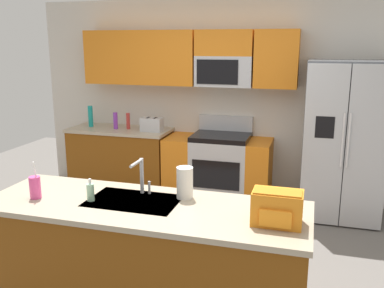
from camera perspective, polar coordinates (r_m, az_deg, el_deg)
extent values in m
plane|color=#66605B|center=(4.11, -2.48, -16.31)|extent=(9.00, 9.00, 0.00)
cube|color=beige|center=(5.70, 4.34, 5.96)|extent=(5.20, 0.10, 2.60)
cube|color=orange|center=(5.95, -10.59, 11.41)|extent=(0.70, 0.32, 0.70)
cube|color=orange|center=(5.65, -3.55, 11.51)|extent=(0.82, 0.32, 0.70)
cube|color=orange|center=(5.34, 11.34, 11.17)|extent=(0.52, 0.32, 0.70)
cube|color=#B7BABF|center=(5.44, 4.42, 9.74)|extent=(0.72, 0.32, 0.38)
cube|color=black|center=(5.30, 3.41, 9.65)|extent=(0.52, 0.01, 0.30)
cube|color=orange|center=(5.43, 4.49, 13.42)|extent=(0.72, 0.32, 0.32)
cube|color=brown|center=(5.98, -9.50, -2.33)|extent=(1.36, 0.60, 0.86)
cube|color=tan|center=(5.88, -9.67, 1.89)|extent=(1.39, 0.63, 0.04)
cube|color=#B7BABF|center=(5.54, 3.89, -3.58)|extent=(0.72, 0.60, 0.84)
cube|color=black|center=(5.25, 3.18, -4.21)|extent=(0.60, 0.01, 0.36)
cube|color=black|center=(5.42, 3.96, 0.97)|extent=(0.72, 0.60, 0.06)
cube|color=#B7BABF|center=(5.66, 4.57, 2.83)|extent=(0.72, 0.06, 0.20)
cube|color=orange|center=(5.67, -1.46, -3.14)|extent=(0.36, 0.60, 0.84)
cube|color=orange|center=(5.46, 9.03, -3.97)|extent=(0.28, 0.60, 0.84)
cube|color=#4C4F54|center=(5.26, 19.66, 0.42)|extent=(0.90, 0.70, 1.85)
cube|color=#B7BABF|center=(4.89, 17.26, -0.35)|extent=(0.44, 0.04, 1.81)
cube|color=#B7BABF|center=(4.92, 22.49, -0.69)|extent=(0.44, 0.04, 1.81)
cylinder|color=silver|center=(4.85, 19.64, 0.48)|extent=(0.02, 0.02, 0.60)
cylinder|color=silver|center=(4.85, 20.34, 0.43)|extent=(0.02, 0.02, 0.60)
cube|color=black|center=(4.82, 17.44, 2.15)|extent=(0.20, 0.00, 0.24)
cube|color=brown|center=(3.33, -6.34, -15.61)|extent=(2.35, 0.77, 0.86)
cube|color=tan|center=(3.14, -6.55, -8.40)|extent=(2.39, 0.81, 0.04)
cube|color=#B7BABF|center=(3.21, -7.87, -7.79)|extent=(0.68, 0.44, 0.03)
cube|color=#B7BABF|center=(5.62, -5.44, 2.63)|extent=(0.28, 0.16, 0.18)
cube|color=black|center=(5.62, -5.93, 3.54)|extent=(0.03, 0.11, 0.01)
cube|color=black|center=(5.58, -4.98, 3.49)|extent=(0.03, 0.11, 0.01)
cylinder|color=#B2332D|center=(5.80, -8.59, 3.07)|extent=(0.05, 0.05, 0.22)
cylinder|color=teal|center=(6.06, -13.50, 3.65)|extent=(0.07, 0.07, 0.29)
cylinder|color=purple|center=(5.84, -10.26, 3.12)|extent=(0.06, 0.06, 0.23)
cylinder|color=#B7BABF|center=(3.31, -6.77, -4.27)|extent=(0.03, 0.03, 0.28)
cylinder|color=#B7BABF|center=(3.18, -7.53, -2.57)|extent=(0.02, 0.20, 0.02)
cylinder|color=#B7BABF|center=(3.32, -5.76, -5.85)|extent=(0.02, 0.02, 0.10)
cylinder|color=#EA4C93|center=(3.41, -20.37, -5.50)|extent=(0.08, 0.08, 0.17)
cylinder|color=white|center=(3.36, -20.39, -3.36)|extent=(0.01, 0.03, 0.14)
cylinder|color=#A5D8B2|center=(3.24, -13.51, -6.34)|extent=(0.06, 0.06, 0.13)
cylinder|color=white|center=(3.21, -13.59, -4.92)|extent=(0.02, 0.02, 0.04)
cylinder|color=white|center=(3.19, -0.98, -5.23)|extent=(0.12, 0.12, 0.24)
cube|color=orange|center=(2.81, 11.40, -8.42)|extent=(0.32, 0.20, 0.22)
cube|color=#C7701A|center=(2.75, 11.46, -6.54)|extent=(0.30, 0.14, 0.03)
cube|color=orange|center=(2.72, 11.17, -9.81)|extent=(0.20, 0.03, 0.11)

